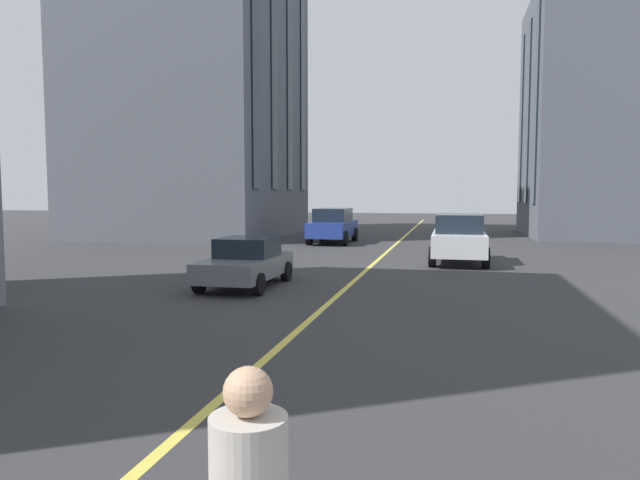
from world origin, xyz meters
TOP-DOWN VIEW (x-y plane):
  - lane_centre_line at (20.00, 0.00)m, footprint 80.00×0.16m
  - car_grey_parked_b at (16.24, 2.86)m, footprint 3.90×1.89m
  - car_white_trailing at (23.46, -3.15)m, footprint 4.70×2.14m
  - car_blue_parked_a at (31.09, 3.40)m, footprint 4.70×2.14m
  - building_left_near at (35.13, 13.32)m, footprint 13.14×11.77m
  - building_right_near at (39.59, -12.06)m, footprint 10.95×9.24m

SIDE VIEW (x-z plane):
  - lane_centre_line at x=20.00m, z-range 0.00..0.01m
  - car_grey_parked_b at x=16.24m, z-range 0.00..1.40m
  - car_white_trailing at x=23.46m, z-range 0.03..1.91m
  - car_blue_parked_a at x=31.09m, z-range 0.03..1.91m
  - building_right_near at x=39.59m, z-range 0.00..14.98m
  - building_left_near at x=35.13m, z-range 0.00..21.03m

